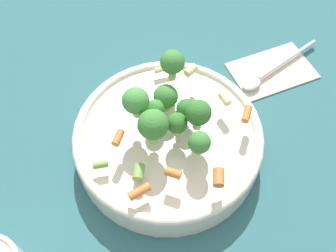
# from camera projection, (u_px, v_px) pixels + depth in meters

# --- Properties ---
(ground_plane) EXTENTS (3.00, 3.00, 0.00)m
(ground_plane) POSITION_uv_depth(u_px,v_px,m) (168.00, 149.00, 0.60)
(ground_plane) COLOR #2D6066
(bowl) EXTENTS (0.27, 0.27, 0.05)m
(bowl) POSITION_uv_depth(u_px,v_px,m) (168.00, 140.00, 0.57)
(bowl) COLOR silver
(bowl) RESTS_ON ground_plane
(pasta_salad) EXTENTS (0.22, 0.22, 0.08)m
(pasta_salad) POSITION_uv_depth(u_px,v_px,m) (169.00, 110.00, 0.52)
(pasta_salad) COLOR #8CB766
(pasta_salad) RESTS_ON bowl
(napkin) EXTENTS (0.13, 0.16, 0.01)m
(napkin) POSITION_uv_depth(u_px,v_px,m) (272.00, 70.00, 0.68)
(napkin) COLOR beige
(napkin) RESTS_ON ground_plane
(spoon) EXTENTS (0.11, 0.16, 0.01)m
(spoon) POSITION_uv_depth(u_px,v_px,m) (267.00, 73.00, 0.67)
(spoon) COLOR silver
(spoon) RESTS_ON napkin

